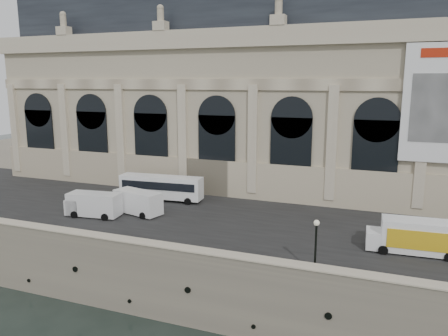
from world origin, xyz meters
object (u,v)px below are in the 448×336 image
Objects in this scene: bus_left at (161,187)px; lamp_right at (316,248)px; van_c at (91,204)px; van_b at (136,202)px; box_truck at (414,237)px.

lamp_right reaches higher than bus_left.
van_b is at bearing 33.34° from van_c.
box_truck is (34.35, 1.26, 0.16)m from van_c.
bus_left is 6.29m from van_b.
van_c reaches higher than van_b.
bus_left is at bearing 145.62° from lamp_right.
lamp_right reaches higher than van_b.
van_b is at bearing 177.15° from box_truck.
box_truck is at bearing -14.43° from bus_left.
box_truck reaches higher than van_b.
bus_left is 27.37m from lamp_right.
box_truck is 10.84m from lamp_right.
bus_left is at bearing 165.57° from box_truck.
lamp_right reaches higher than van_c.
bus_left reaches higher than van_c.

